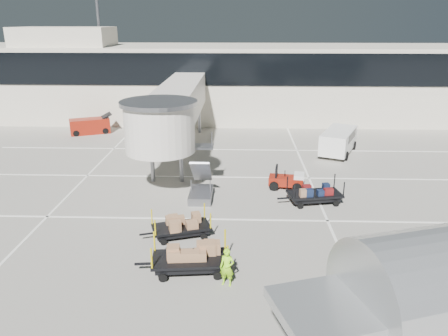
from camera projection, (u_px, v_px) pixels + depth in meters
The scene contains 11 objects.
ground at pixel (219, 236), 22.84m from camera, with size 140.00×140.00×0.00m, color #A8A396.
lane_markings at pixel (216, 175), 31.69m from camera, with size 40.00×30.00×0.02m.
terminal at pixel (228, 81), 49.85m from camera, with size 64.00×12.11×15.20m.
jet_bridge at pixel (174, 109), 33.19m from camera, with size 5.70×20.40×6.03m.
baggage_tug at pixel (287, 180), 29.16m from camera, with size 2.45×1.77×1.51m.
suitcase_cart at pixel (315, 195), 26.79m from camera, with size 4.05×2.19×1.55m.
box_cart_near at pixel (189, 259), 19.41m from camera, with size 4.23×2.03×1.63m.
box_cart_far at pixel (180, 227), 22.60m from camera, with size 3.69×2.31×1.42m.
ground_worker at pixel (227, 267), 18.37m from camera, with size 0.62×0.41×1.71m, color #9AF219.
minivan at pixel (339, 139), 36.73m from camera, with size 4.03×5.62×1.98m.
belt_loader at pixel (90, 126), 43.18m from camera, with size 4.29×2.96×1.94m.
Camera 1 is at (0.96, -20.45, 10.74)m, focal length 35.00 mm.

